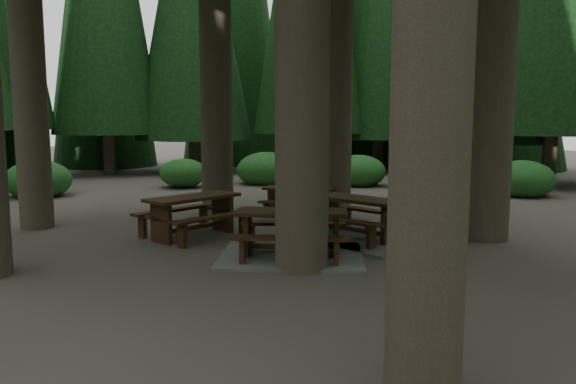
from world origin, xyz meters
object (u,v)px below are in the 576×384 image
Objects in this scene: picnic_table_b at (193,210)px; picnic_table_f at (298,207)px; picnic_table_a at (292,241)px; picnic_table_c at (358,225)px.

picnic_table_f is (0.30, 3.18, -0.32)m from picnic_table_b.
picnic_table_f is at bearing 0.25° from picnic_table_b.
picnic_table_a is 4.07m from picnic_table_f.
picnic_table_f is (-2.47, 1.41, -0.05)m from picnic_table_c.
picnic_table_c is 1.01× the size of picnic_table_f.
picnic_table_a is 1.96m from picnic_table_c.
picnic_table_b is 3.21m from picnic_table_f.
picnic_table_f is at bearing 90.93° from picnic_table_a.
picnic_table_b is at bearing 142.70° from picnic_table_a.
picnic_table_a is 1.50× the size of picnic_table_b.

